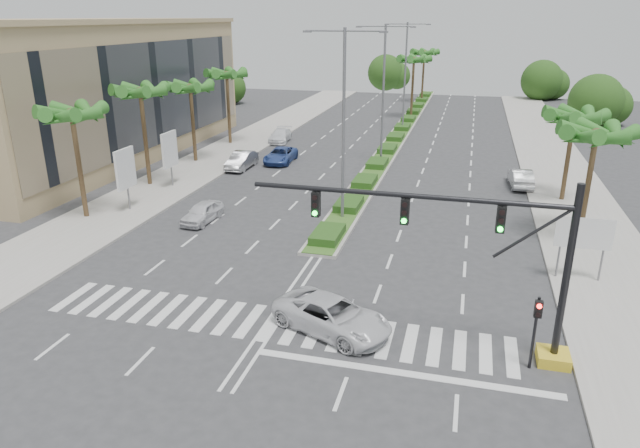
# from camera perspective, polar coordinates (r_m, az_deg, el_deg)

# --- Properties ---
(ground) EXTENTS (160.00, 160.00, 0.00)m
(ground) POSITION_cam_1_polar(r_m,az_deg,el_deg) (25.30, -4.85, -9.93)
(ground) COLOR #333335
(ground) RESTS_ON ground
(footpath_right) EXTENTS (6.00, 120.00, 0.15)m
(footpath_right) POSITION_cam_1_polar(r_m,az_deg,el_deg) (43.13, 24.23, 1.36)
(footpath_right) COLOR gray
(footpath_right) RESTS_ON ground
(footpath_left) EXTENTS (6.00, 120.00, 0.15)m
(footpath_left) POSITION_cam_1_polar(r_m,az_deg,el_deg) (48.19, -14.09, 4.39)
(footpath_left) COLOR gray
(footpath_left) RESTS_ON ground
(median) EXTENTS (2.20, 75.00, 0.20)m
(median) POSITION_cam_1_polar(r_m,az_deg,el_deg) (67.18, 8.13, 9.15)
(median) COLOR gray
(median) RESTS_ON ground
(median_grass) EXTENTS (1.80, 75.00, 0.04)m
(median_grass) POSITION_cam_1_polar(r_m,az_deg,el_deg) (67.15, 8.13, 9.25)
(median_grass) COLOR #335E20
(median_grass) RESTS_ON median
(building) EXTENTS (12.00, 36.00, 12.00)m
(building) POSITION_cam_1_polar(r_m,az_deg,el_deg) (57.80, -21.39, 12.17)
(building) COLOR tan
(building) RESTS_ON ground
(signal_gantry) EXTENTS (12.60, 1.20, 7.20)m
(signal_gantry) POSITION_cam_1_polar(r_m,az_deg,el_deg) (22.57, 17.76, -4.89)
(signal_gantry) COLOR gold
(signal_gantry) RESTS_ON ground
(pedestrian_signal) EXTENTS (0.28, 0.36, 3.00)m
(pedestrian_signal) POSITION_cam_1_polar(r_m,az_deg,el_deg) (22.72, 20.81, -9.10)
(pedestrian_signal) COLOR black
(pedestrian_signal) RESTS_ON ground
(direction_sign) EXTENTS (2.70, 0.11, 3.40)m
(direction_sign) POSITION_cam_1_polar(r_m,az_deg,el_deg) (30.88, 24.88, -1.09)
(direction_sign) COLOR slate
(direction_sign) RESTS_ON ground
(billboard_near) EXTENTS (0.18, 2.10, 4.35)m
(billboard_near) POSITION_cam_1_polar(r_m,az_deg,el_deg) (40.52, -18.89, 5.21)
(billboard_near) COLOR slate
(billboard_near) RESTS_ON ground
(billboard_far) EXTENTS (0.18, 2.10, 4.35)m
(billboard_far) POSITION_cam_1_polar(r_m,az_deg,el_deg) (45.48, -14.81, 7.16)
(billboard_far) COLOR slate
(billboard_far) RESTS_ON ground
(palm_left_near) EXTENTS (4.57, 4.68, 7.55)m
(palm_left_near) POSITION_cam_1_polar(r_m,az_deg,el_deg) (39.37, -23.56, 9.78)
(palm_left_near) COLOR brown
(palm_left_near) RESTS_ON ground
(palm_left_mid) EXTENTS (4.57, 4.68, 7.95)m
(palm_left_mid) POSITION_cam_1_polar(r_m,az_deg,el_deg) (45.81, -17.51, 12.24)
(palm_left_mid) COLOR brown
(palm_left_mid) RESTS_ON ground
(palm_left_far) EXTENTS (4.57, 4.68, 7.35)m
(palm_left_far) POSITION_cam_1_polar(r_m,az_deg,el_deg) (52.79, -12.83, 12.94)
(palm_left_far) COLOR brown
(palm_left_far) RESTS_ON ground
(palm_left_end) EXTENTS (4.57, 4.68, 7.75)m
(palm_left_end) POSITION_cam_1_polar(r_m,az_deg,el_deg) (59.92, -9.30, 14.34)
(palm_left_end) COLOR brown
(palm_left_end) RESTS_ON ground
(palm_right_near) EXTENTS (4.57, 4.68, 7.05)m
(palm_right_near) POSITION_cam_1_polar(r_m,az_deg,el_deg) (35.82, 25.87, 7.77)
(palm_right_near) COLOR brown
(palm_right_near) RESTS_ON ground
(palm_right_far) EXTENTS (4.57, 4.68, 6.75)m
(palm_right_far) POSITION_cam_1_polar(r_m,az_deg,el_deg) (43.63, 24.04, 9.54)
(palm_right_far) COLOR brown
(palm_right_far) RESTS_ON ground
(palm_median_a) EXTENTS (4.57, 4.68, 8.05)m
(palm_median_a) POSITION_cam_1_polar(r_m,az_deg,el_deg) (76.14, 9.37, 15.73)
(palm_median_a) COLOR brown
(palm_median_a) RESTS_ON ground
(palm_median_b) EXTENTS (4.57, 4.68, 8.05)m
(palm_median_b) POSITION_cam_1_polar(r_m,az_deg,el_deg) (91.04, 10.39, 16.35)
(palm_median_b) COLOR brown
(palm_median_b) RESTS_ON ground
(streetlight_near) EXTENTS (5.10, 0.25, 12.00)m
(streetlight_near) POSITION_cam_1_polar(r_m,az_deg,el_deg) (35.86, 2.39, 10.74)
(streetlight_near) COLOR slate
(streetlight_near) RESTS_ON ground
(streetlight_mid) EXTENTS (5.10, 0.25, 12.00)m
(streetlight_mid) POSITION_cam_1_polar(r_m,az_deg,el_deg) (51.46, 6.37, 13.48)
(streetlight_mid) COLOR slate
(streetlight_mid) RESTS_ON ground
(streetlight_far) EXTENTS (5.10, 0.25, 12.00)m
(streetlight_far) POSITION_cam_1_polar(r_m,az_deg,el_deg) (67.24, 8.53, 14.92)
(streetlight_far) COLOR slate
(streetlight_far) RESTS_ON ground
(car_parked_a) EXTENTS (1.77, 3.86, 1.28)m
(car_parked_a) POSITION_cam_1_polar(r_m,az_deg,el_deg) (37.73, -11.70, 1.15)
(car_parked_a) COLOR silver
(car_parked_a) RESTS_ON ground
(car_parked_b) EXTENTS (1.57, 4.46, 1.47)m
(car_parked_b) POSITION_cam_1_polar(r_m,az_deg,el_deg) (50.65, -7.86, 6.33)
(car_parked_b) COLOR #A0A0A5
(car_parked_b) RESTS_ON ground
(car_parked_c) EXTENTS (2.42, 4.94, 1.35)m
(car_parked_c) POSITION_cam_1_polar(r_m,az_deg,el_deg) (52.45, -3.96, 6.87)
(car_parked_c) COLOR #2F4991
(car_parked_c) RESTS_ON ground
(car_parked_d) EXTENTS (2.36, 4.79, 1.34)m
(car_parked_d) POSITION_cam_1_polar(r_m,az_deg,el_deg) (61.35, -4.00, 8.81)
(car_parked_d) COLOR white
(car_parked_d) RESTS_ON ground
(car_crossing) EXTENTS (5.78, 4.33, 1.46)m
(car_crossing) POSITION_cam_1_polar(r_m,az_deg,el_deg) (24.36, 1.23, -9.14)
(car_crossing) COLOR silver
(car_crossing) RESTS_ON ground
(car_right) EXTENTS (1.84, 4.48, 1.45)m
(car_right) POSITION_cam_1_polar(r_m,az_deg,el_deg) (47.38, 19.42, 4.39)
(car_right) COLOR #B5B5BA
(car_right) RESTS_ON ground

